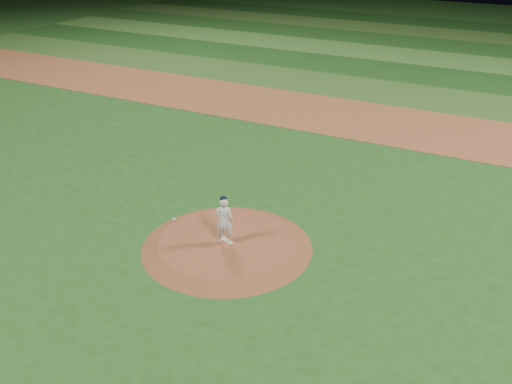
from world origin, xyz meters
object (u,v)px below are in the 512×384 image
at_px(pitchers_mound, 227,244).
at_px(pitcher_on_mound, 224,220).
at_px(rosin_bag, 174,219).
at_px(pitching_rubber, 226,240).

relative_size(pitchers_mound, pitcher_on_mound, 3.36).
xyz_separation_m(pitchers_mound, rosin_bag, (-2.27, 0.30, 0.16)).
bearing_deg(pitchers_mound, rosin_bag, 172.58).
bearing_deg(pitchers_mound, pitching_rubber, -131.68).
bearing_deg(pitching_rubber, pitcher_on_mound, -59.40).
bearing_deg(rosin_bag, pitching_rubber, -8.15).
height_order(pitching_rubber, pitcher_on_mound, pitcher_on_mound).
height_order(pitchers_mound, rosin_bag, rosin_bag).
height_order(rosin_bag, pitcher_on_mound, pitcher_on_mound).
distance_m(pitchers_mound, pitching_rubber, 0.14).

